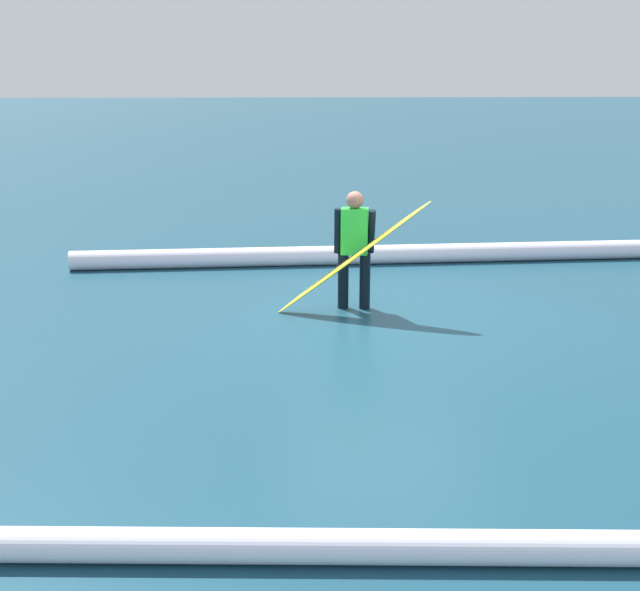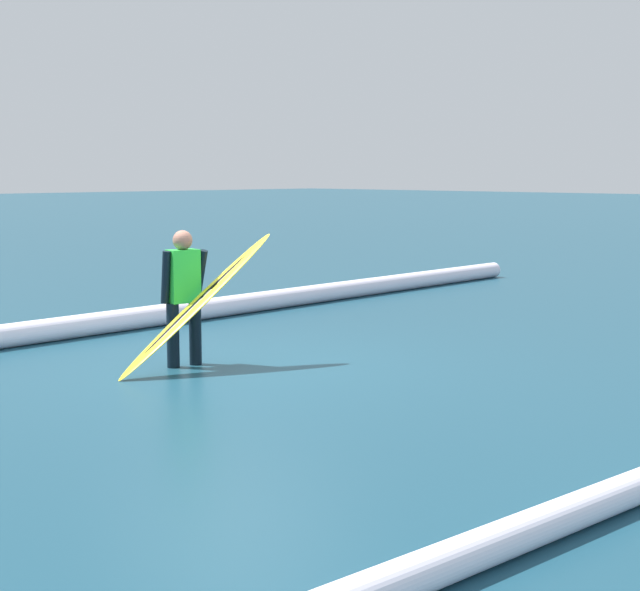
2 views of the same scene
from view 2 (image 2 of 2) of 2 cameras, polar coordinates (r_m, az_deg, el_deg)
The scene contains 5 objects.
ground_plane at distance 11.01m, azimuth -5.13°, elevation -4.11°, with size 164.48×164.48×0.00m, color navy.
surfer at distance 10.93m, azimuth -7.99°, elevation 0.29°, with size 0.51×0.28×1.52m.
surfboard at distance 10.67m, azimuth -7.20°, elevation -0.51°, with size 1.94×0.57×1.50m.
wave_crest_foreground at distance 14.92m, azimuth -4.82°, elevation -0.53°, with size 0.30×0.30×14.41m, color white.
wave_crest_midground at distance 6.35m, azimuth 15.22°, elevation -11.88°, with size 0.22×0.22×19.16m, color white.
Camera 2 is at (6.92, 8.29, 2.17)m, focal length 54.71 mm.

